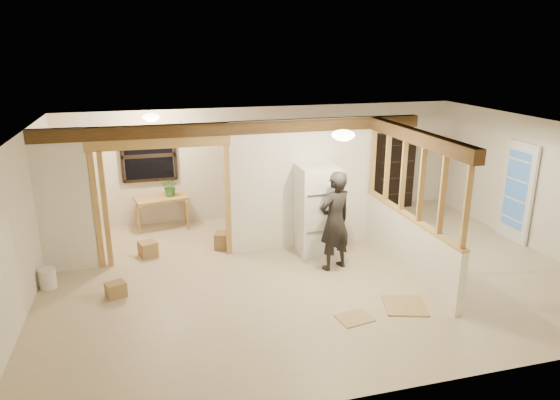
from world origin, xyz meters
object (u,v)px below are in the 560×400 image
object	(u,v)px
woman	(335,221)
bookshelf	(395,171)
refrigerator	(317,210)
shop_vac	(86,237)
work_table	(163,213)

from	to	relation	value
woman	bookshelf	distance (m)	4.02
refrigerator	bookshelf	world-z (taller)	bookshelf
bookshelf	refrigerator	bearing A→B (deg)	-141.04
shop_vac	bookshelf	distance (m)	7.09
refrigerator	shop_vac	bearing A→B (deg)	166.31
refrigerator	bookshelf	distance (m)	3.55
woman	work_table	xyz separation A→B (m)	(-2.83, 2.87, -0.54)
woman	work_table	bearing A→B (deg)	-65.87
woman	shop_vac	bearing A→B (deg)	-43.12
woman	shop_vac	xyz separation A→B (m)	(-4.27, 1.78, -0.54)
refrigerator	woman	size ratio (longest dim) A/B	0.96
refrigerator	bookshelf	size ratio (longest dim) A/B	0.94
work_table	shop_vac	bearing A→B (deg)	-155.17
woman	shop_vac	distance (m)	4.66
work_table	shop_vac	world-z (taller)	work_table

